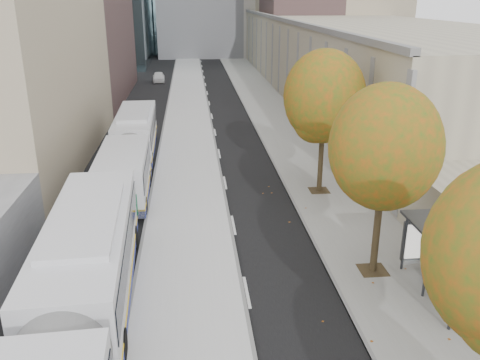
{
  "coord_description": "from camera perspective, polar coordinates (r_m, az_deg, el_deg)",
  "views": [
    {
      "loc": [
        -3.5,
        -4.48,
        10.55
      ],
      "look_at": [
        -1.37,
        17.55,
        2.5
      ],
      "focal_mm": 38.0,
      "sensor_mm": 36.0,
      "label": 1
    }
  ],
  "objects": [
    {
      "name": "bus_shelter",
      "position": [
        19.82,
        22.9,
        -6.67
      ],
      "size": [
        1.9,
        4.4,
        2.53
      ],
      "color": "#383A3F",
      "rests_on": "sidewalk"
    },
    {
      "name": "building_tan",
      "position": [
        71.37,
        10.26,
        14.41
      ],
      "size": [
        18.0,
        92.0,
        8.0
      ],
      "primitive_type": "cube",
      "color": "gray",
      "rests_on": "ground"
    },
    {
      "name": "tree_c",
      "position": [
        19.6,
        15.98,
        3.51
      ],
      "size": [
        4.2,
        4.2,
        7.28
      ],
      "color": "#302516",
      "rests_on": "sidewalk"
    },
    {
      "name": "bus_near",
      "position": [
        15.61,
        -18.52,
        -15.59
      ],
      "size": [
        3.71,
        19.15,
        3.17
      ],
      "rotation": [
        0.0,
        0.0,
        0.05
      ],
      "color": "silver",
      "rests_on": "ground"
    },
    {
      "name": "bus_platform",
      "position": [
        40.85,
        -5.89,
        5.02
      ],
      "size": [
        4.25,
        150.0,
        0.15
      ],
      "primitive_type": "cube",
      "color": "silver",
      "rests_on": "ground"
    },
    {
      "name": "tree_d",
      "position": [
        27.88,
        9.45,
        9.22
      ],
      "size": [
        4.4,
        4.4,
        7.6
      ],
      "color": "#302516",
      "rests_on": "sidewalk"
    },
    {
      "name": "distant_car",
      "position": [
        67.92,
        -9.12,
        11.35
      ],
      "size": [
        1.7,
        3.83,
        1.28
      ],
      "primitive_type": "imported",
      "rotation": [
        0.0,
        0.0,
        0.05
      ],
      "color": "silver",
      "rests_on": "ground"
    },
    {
      "name": "bus_far",
      "position": [
        32.92,
        -12.07,
        3.68
      ],
      "size": [
        2.92,
        17.12,
        2.84
      ],
      "rotation": [
        0.0,
        0.0,
        0.02
      ],
      "color": "silver",
      "rests_on": "ground"
    },
    {
      "name": "sidewalk",
      "position": [
        41.56,
        5.25,
        5.25
      ],
      "size": [
        4.75,
        150.0,
        0.08
      ],
      "primitive_type": "cube",
      "color": "gray",
      "rests_on": "ground"
    }
  ]
}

